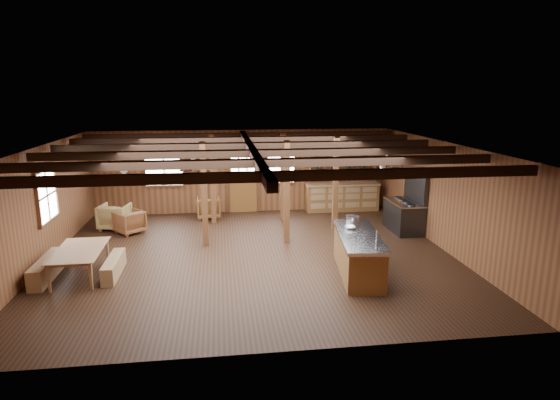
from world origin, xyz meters
The scene contains 22 objects.
room centered at (0.00, 0.00, 1.40)m, with size 10.04×9.04×2.84m.
ceiling_joists centered at (0.00, 0.18, 2.68)m, with size 9.80×8.82×0.18m.
timber_posts centered at (0.52, 2.08, 1.40)m, with size 3.95×2.35×2.80m.
back_door centered at (0.00, 4.45, 0.88)m, with size 1.02×0.08×2.15m.
window_back_left centered at (-2.60, 4.46, 1.60)m, with size 1.32×0.06×1.32m.
window_back_right centered at (1.30, 4.46, 1.60)m, with size 1.02×0.06×1.32m.
window_left centered at (-4.96, 0.50, 1.60)m, with size 0.14×1.24×1.32m.
notice_boards centered at (-1.50, 4.46, 1.64)m, with size 1.08×0.03×0.90m.
back_counter centered at (3.40, 4.20, 0.60)m, with size 2.55×0.60×2.45m.
pendant_lamps centered at (-2.25, 1.00, 2.25)m, with size 1.86×2.36×0.66m.
pot_rack centered at (3.28, 0.33, 2.26)m, with size 0.40×3.00×0.45m.
kitchen_island centered at (2.29, -1.47, 0.48)m, with size 1.18×2.59×1.20m.
step_stool centered at (3.00, 0.47, 0.23)m, with size 0.51×0.36×0.46m, color olive.
commercial_range centered at (4.65, 1.60, 0.62)m, with size 0.79×1.53×1.89m.
dining_table centered at (-3.90, -0.83, 0.32)m, with size 1.81×1.01×0.64m, color #906541.
bench_wall centered at (-4.65, -0.83, 0.23)m, with size 0.31×1.65×0.45m, color olive.
bench_aisle centered at (-3.22, -0.83, 0.20)m, with size 0.27×1.45×0.40m, color olive.
armchair_a centered at (-3.44, 2.42, 0.33)m, with size 0.71×0.73×0.67m, color brown.
armchair_b centered at (-1.17, 3.80, 0.35)m, with size 0.74×0.76×0.69m, color brown.
armchair_c centered at (-3.96, 2.92, 0.38)m, with size 0.82×0.84×0.77m, color #9A7D46.
counter_pot centered at (2.37, -0.62, 1.04)m, with size 0.32×0.32×0.19m, color #ADAFB4.
bowl centered at (2.19, -1.04, 0.97)m, with size 0.26×0.26×0.06m, color silver.
Camera 1 is at (-0.77, -11.18, 4.10)m, focal length 30.00 mm.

